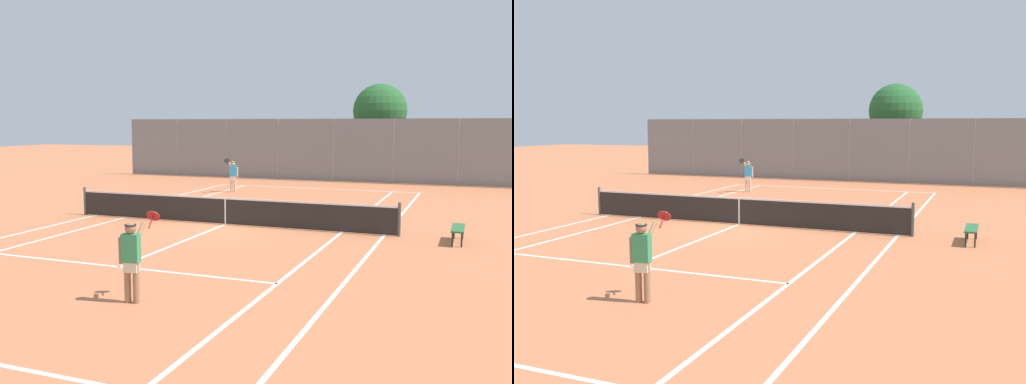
% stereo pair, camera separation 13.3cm
% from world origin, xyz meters
% --- Properties ---
extents(ground_plane, '(120.00, 120.00, 0.00)m').
position_xyz_m(ground_plane, '(0.00, 0.00, 0.00)').
color(ground_plane, '#C67047').
extents(court_line_markings, '(11.10, 23.90, 0.01)m').
position_xyz_m(court_line_markings, '(0.00, 0.00, 0.00)').
color(court_line_markings, white).
rests_on(court_line_markings, ground).
extents(tennis_net, '(12.00, 0.10, 1.07)m').
position_xyz_m(tennis_net, '(0.00, 0.00, 0.51)').
color(tennis_net, '#474C47').
rests_on(tennis_net, ground).
extents(player_near_side, '(0.59, 0.80, 1.77)m').
position_xyz_m(player_near_side, '(1.90, -8.68, 0.93)').
color(player_near_side, '#936B4C').
rests_on(player_near_side, ground).
extents(player_far_left, '(0.51, 0.85, 1.77)m').
position_xyz_m(player_far_left, '(-3.53, 8.80, 0.93)').
color(player_far_left, beige).
rests_on(player_far_left, ground).
extents(loose_tennis_ball_0, '(0.07, 0.07, 0.07)m').
position_xyz_m(loose_tennis_ball_0, '(5.00, 4.70, 0.03)').
color(loose_tennis_ball_0, '#D1DB33').
rests_on(loose_tennis_ball_0, ground).
extents(loose_tennis_ball_1, '(0.07, 0.07, 0.07)m').
position_xyz_m(loose_tennis_ball_1, '(-2.78, -0.29, 0.03)').
color(loose_tennis_ball_1, '#D1DB33').
rests_on(loose_tennis_ball_1, ground).
extents(courtside_bench, '(0.36, 1.50, 0.47)m').
position_xyz_m(courtside_bench, '(7.70, -0.33, 0.41)').
color(courtside_bench, '#2D6638').
rests_on(courtside_bench, ground).
extents(back_fence, '(28.72, 0.08, 3.83)m').
position_xyz_m(back_fence, '(-0.00, 16.07, 1.91)').
color(back_fence, gray).
rests_on(back_fence, ground).
extents(tree_behind_left, '(3.40, 3.40, 6.03)m').
position_xyz_m(tree_behind_left, '(2.23, 18.82, 4.20)').
color(tree_behind_left, brown).
rests_on(tree_behind_left, ground).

